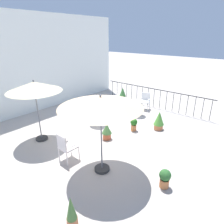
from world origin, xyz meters
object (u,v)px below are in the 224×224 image
(potted_plant_4, at_px, (165,178))
(potted_plant_5, at_px, (134,124))
(cafe_table_1, at_px, (97,113))
(potted_plant_3, at_px, (123,94))
(patio_umbrella_1, at_px, (101,103))
(potted_plant_1, at_px, (107,131))
(patio_umbrella_0, at_px, (34,87))
(potted_plant_2, at_px, (159,120))
(patio_chair_1, at_px, (145,100))
(cafe_table_0, at_px, (138,105))
(patio_chair_0, at_px, (66,146))
(potted_plant_0, at_px, (72,213))

(potted_plant_4, xyz_separation_m, potted_plant_5, (2.17, 2.40, 0.01))
(cafe_table_1, distance_m, potted_plant_3, 3.48)
(potted_plant_3, bearing_deg, cafe_table_1, -161.56)
(patio_umbrella_1, xyz_separation_m, potted_plant_3, (5.54, 3.42, -1.63))
(potted_plant_3, bearing_deg, patio_umbrella_1, -148.31)
(cafe_table_1, relative_size, potted_plant_1, 1.32)
(patio_umbrella_0, xyz_separation_m, potted_plant_5, (2.82, -2.25, -1.72))
(patio_umbrella_1, bearing_deg, potted_plant_2, -0.20)
(patio_umbrella_1, relative_size, patio_chair_1, 2.69)
(potted_plant_3, bearing_deg, potted_plant_4, -134.44)
(patio_chair_1, xyz_separation_m, potted_plant_2, (-1.71, -1.69, -0.09))
(patio_umbrella_1, bearing_deg, potted_plant_1, 36.70)
(cafe_table_0, bearing_deg, patio_umbrella_1, -160.19)
(patio_chair_1, bearing_deg, patio_umbrella_0, 166.33)
(cafe_table_0, height_order, potted_plant_5, cafe_table_0)
(patio_umbrella_1, height_order, cafe_table_0, patio_umbrella_1)
(patio_umbrella_0, height_order, potted_plant_1, patio_umbrella_0)
(cafe_table_1, bearing_deg, patio_umbrella_1, -134.01)
(cafe_table_0, bearing_deg, cafe_table_1, 157.72)
(patio_umbrella_0, relative_size, potted_plant_3, 2.85)
(patio_umbrella_1, bearing_deg, patio_umbrella_0, 92.42)
(patio_umbrella_0, distance_m, patio_chair_0, 2.35)
(patio_umbrella_1, relative_size, potted_plant_4, 4.40)
(cafe_table_1, height_order, potted_plant_4, cafe_table_1)
(cafe_table_0, height_order, potted_plant_0, potted_plant_0)
(potted_plant_0, height_order, potted_plant_5, potted_plant_0)
(patio_chair_0, relative_size, potted_plant_3, 1.17)
(cafe_table_0, bearing_deg, potted_plant_2, -116.23)
(potted_plant_0, bearing_deg, patio_chair_0, 54.52)
(potted_plant_3, bearing_deg, potted_plant_0, -150.04)
(cafe_table_0, bearing_deg, patio_chair_0, -175.46)
(potted_plant_2, bearing_deg, patio_chair_1, 44.60)
(potted_plant_5, bearing_deg, potted_plant_4, -132.02)
(potted_plant_1, bearing_deg, patio_chair_1, 8.96)
(patio_chair_1, distance_m, potted_plant_1, 3.75)
(potted_plant_0, xyz_separation_m, potted_plant_4, (2.26, -0.92, -0.10))
(patio_chair_0, xyz_separation_m, potted_plant_2, (3.81, -1.16, -0.11))
(potted_plant_3, bearing_deg, patio_chair_1, -102.18)
(potted_plant_0, bearing_deg, potted_plant_2, 8.33)
(patio_umbrella_1, relative_size, patio_chair_0, 2.46)
(patio_umbrella_0, xyz_separation_m, potted_plant_0, (-1.61, -3.73, -1.62))
(cafe_table_1, distance_m, potted_plant_5, 1.69)
(potted_plant_2, distance_m, potted_plant_4, 3.38)
(cafe_table_0, xyz_separation_m, patio_chair_1, (0.96, 0.16, -0.00))
(patio_umbrella_0, relative_size, potted_plant_1, 3.66)
(potted_plant_0, relative_size, potted_plant_3, 0.99)
(patio_umbrella_0, relative_size, cafe_table_1, 2.79)
(cafe_table_0, height_order, potted_plant_1, cafe_table_0)
(patio_umbrella_0, xyz_separation_m, cafe_table_0, (4.33, -1.45, -1.51))
(patio_umbrella_0, distance_m, potted_plant_5, 3.99)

